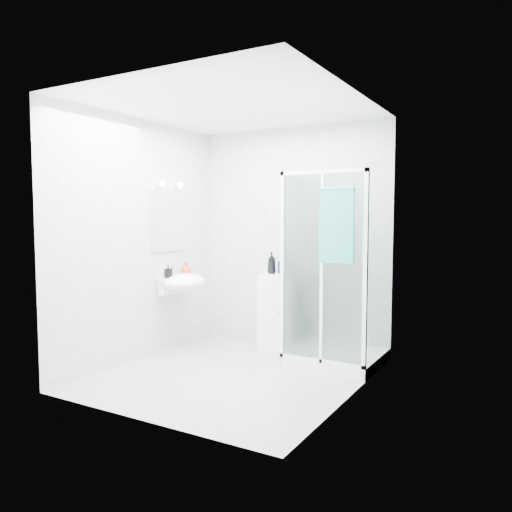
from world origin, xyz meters
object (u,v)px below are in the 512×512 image
Objects in this scene: storage_cabinet at (278,312)px; soap_dispenser_black at (168,271)px; soap_dispenser_orange at (186,268)px; hand_towel at (336,223)px; shower_enclosure at (327,322)px; shampoo_bottle_b at (283,265)px; shampoo_bottle_a at (272,263)px; wall_basin at (182,282)px.

storage_cabinet is 1.35m from soap_dispenser_black.
soap_dispenser_orange is at bearing -162.34° from storage_cabinet.
hand_towel is 4.45× the size of soap_dispenser_orange.
shower_enclosure is 0.91m from shampoo_bottle_b.
soap_dispenser_orange is 1.07× the size of soap_dispenser_black.
shower_enclosure is 1.00m from shampoo_bottle_a.
shampoo_bottle_b is at bearing 25.11° from shampoo_bottle_a.
hand_towel reaches higher than wall_basin.
shampoo_bottle_b is at bearing 36.63° from soap_dispenser_black.
shampoo_bottle_a is at bearing -154.89° from shampoo_bottle_b.
wall_basin is at bearing -153.74° from storage_cabinet.
hand_towel is (1.90, -0.09, 0.70)m from wall_basin.
storage_cabinet is 0.56m from shampoo_bottle_b.
hand_towel is 3.36× the size of shampoo_bottle_b.
soap_dispenser_orange is at bearing -174.52° from shower_enclosure.
shower_enclosure reaches higher than shampoo_bottle_b.
storage_cabinet is at bearing 22.38° from soap_dispenser_orange.
wall_basin is 2.02m from hand_towel.
hand_towel reaches higher than shampoo_bottle_b.
shampoo_bottle_a is 1.68× the size of soap_dispenser_black.
hand_towel is at bearing -39.12° from storage_cabinet.
storage_cabinet is 5.54× the size of soap_dispenser_orange.
hand_towel reaches higher than shampoo_bottle_a.
soap_dispenser_orange reaches higher than soap_dispenser_black.
hand_towel is at bearing -31.91° from shampoo_bottle_a.
hand_towel is at bearing -6.86° from soap_dispenser_orange.
shampoo_bottle_b reaches higher than storage_cabinet.
shampoo_bottle_a reaches higher than soap_dispenser_black.
soap_dispenser_orange is at bearing 113.48° from wall_basin.
shower_enclosure reaches higher than soap_dispenser_orange.
wall_basin is 0.78× the size of hand_towel.
shower_enclosure is at bearing 15.80° from soap_dispenser_black.
wall_basin is 3.48× the size of soap_dispenser_orange.
hand_towel reaches higher than soap_dispenser_black.
storage_cabinet is 0.58m from shampoo_bottle_a.
hand_towel reaches higher than soap_dispenser_orange.
storage_cabinet is at bearing -133.70° from shampoo_bottle_b.
soap_dispenser_black is at bearing -142.04° from shampoo_bottle_a.
soap_dispenser_black reaches higher than storage_cabinet.
shampoo_bottle_b is (-0.91, 0.70, -0.49)m from hand_towel.
shower_enclosure reaches higher than soap_dispenser_black.
shampoo_bottle_a reaches higher than soap_dispenser_orange.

